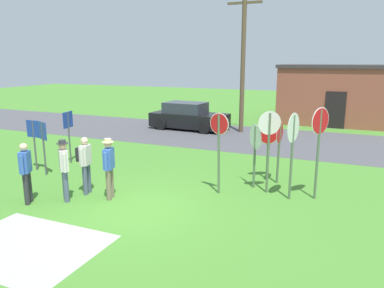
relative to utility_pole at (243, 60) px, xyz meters
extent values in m
plane|color=#47842D|center=(0.43, -11.52, -3.81)|extent=(80.00, 80.00, 0.00)
cube|color=#4C4C51|center=(0.43, -1.43, -3.80)|extent=(60.00, 6.40, 0.01)
cube|color=#ADAAA3|center=(-0.65, -14.14, -3.81)|extent=(3.20, 2.40, 0.01)
cube|color=brown|center=(4.59, 4.99, -2.13)|extent=(6.75, 3.62, 3.36)
cube|color=#383333|center=(4.59, 4.99, -0.35)|extent=(6.95, 3.82, 0.20)
cube|color=black|center=(4.59, 3.16, -2.76)|extent=(1.10, 0.08, 2.10)
cylinder|color=brown|center=(0.00, 0.00, -0.18)|extent=(0.24, 0.24, 7.26)
cube|color=brown|center=(0.00, 0.00, 2.85)|extent=(1.80, 0.12, 0.12)
cube|color=black|center=(-2.92, -0.35, -3.28)|extent=(4.38, 2.00, 0.76)
cube|color=#2D333D|center=(-3.16, -0.34, -2.60)|extent=(2.31, 1.63, 0.60)
cylinder|color=black|center=(-1.54, 0.48, -3.49)|extent=(0.65, 0.25, 0.64)
cylinder|color=black|center=(-1.63, -1.32, -3.49)|extent=(0.65, 0.25, 0.64)
cylinder|color=black|center=(-4.20, 0.61, -3.49)|extent=(0.65, 0.25, 0.64)
cylinder|color=black|center=(-4.29, -1.19, -3.49)|extent=(0.65, 0.25, 0.64)
cylinder|color=#51664C|center=(3.33, -8.85, -2.62)|extent=(0.10, 0.10, 2.37)
cylinder|color=white|center=(3.33, -8.85, -1.72)|extent=(0.57, 0.39, 0.69)
cylinder|color=red|center=(3.32, -8.84, -1.72)|extent=(0.53, 0.37, 0.63)
cylinder|color=#51664C|center=(2.86, -8.58, -2.85)|extent=(0.10, 0.10, 1.92)
cylinder|color=white|center=(2.86, -8.58, -2.21)|extent=(0.51, 0.60, 0.77)
cylinder|color=red|center=(2.87, -8.57, -2.21)|extent=(0.47, 0.55, 0.71)
cylinder|color=#51664C|center=(2.04, -9.51, -2.64)|extent=(0.10, 0.14, 2.34)
cylinder|color=white|center=(2.04, -9.51, -1.73)|extent=(0.61, 0.19, 0.63)
cylinder|color=red|center=(2.03, -9.52, -1.73)|extent=(0.57, 0.18, 0.58)
cylinder|color=#51664C|center=(3.45, -7.87, -2.84)|extent=(0.10, 0.08, 1.93)
cylinder|color=white|center=(3.45, -7.87, -2.17)|extent=(0.08, 0.71, 0.71)
cylinder|color=red|center=(3.46, -7.87, -2.17)|extent=(0.08, 0.66, 0.66)
cylinder|color=#51664C|center=(4.03, -9.13, -2.61)|extent=(0.08, 0.08, 2.39)
cylinder|color=white|center=(4.03, -9.13, -1.76)|extent=(0.20, 0.80, 0.82)
cylinder|color=red|center=(4.02, -9.13, -1.76)|extent=(0.19, 0.74, 0.76)
cylinder|color=#51664C|center=(3.06, -7.60, -2.87)|extent=(0.10, 0.10, 1.87)
cylinder|color=white|center=(3.06, -7.60, -2.25)|extent=(0.63, 0.44, 0.75)
cylinder|color=red|center=(3.06, -7.61, -2.25)|extent=(0.58, 0.41, 0.70)
cylinder|color=#51664C|center=(4.69, -8.82, -2.54)|extent=(0.10, 0.10, 2.54)
cylinder|color=white|center=(4.69, -8.82, -1.58)|extent=(0.39, 0.66, 0.76)
cylinder|color=red|center=(4.70, -8.82, -1.58)|extent=(0.36, 0.61, 0.70)
cylinder|color=#2D2D33|center=(-2.54, -12.19, -3.37)|extent=(0.14, 0.14, 0.88)
cylinder|color=#2D2D33|center=(-2.44, -12.39, -3.37)|extent=(0.14, 0.14, 0.88)
cube|color=#3860B7|center=(-2.49, -12.29, -2.64)|extent=(0.36, 0.42, 0.58)
cylinder|color=#3860B7|center=(-2.59, -12.07, -2.66)|extent=(0.09, 0.09, 0.52)
cylinder|color=#3860B7|center=(-2.38, -12.50, -2.66)|extent=(0.09, 0.09, 0.52)
sphere|color=beige|center=(-2.49, -12.29, -2.22)|extent=(0.21, 0.21, 0.21)
cylinder|color=#4C5670|center=(-1.52, -10.93, -3.37)|extent=(0.14, 0.14, 0.88)
cylinder|color=#4C5670|center=(-1.47, -11.14, -3.37)|extent=(0.14, 0.14, 0.88)
cube|color=beige|center=(-1.50, -11.04, -2.64)|extent=(0.29, 0.40, 0.58)
cylinder|color=beige|center=(-1.55, -10.80, -2.66)|extent=(0.09, 0.09, 0.52)
cylinder|color=beige|center=(-1.44, -11.27, -2.66)|extent=(0.09, 0.09, 0.52)
sphere|color=beige|center=(-1.50, -11.04, -2.22)|extent=(0.21, 0.21, 0.21)
cube|color=#232328|center=(-1.66, -11.07, -2.62)|extent=(0.19, 0.28, 0.40)
cylinder|color=#7A6B56|center=(-0.66, -11.01, -3.37)|extent=(0.14, 0.14, 0.88)
cylinder|color=#7A6B56|center=(-0.60, -11.22, -3.37)|extent=(0.14, 0.14, 0.88)
cube|color=#3860B7|center=(-0.63, -11.11, -2.64)|extent=(0.31, 0.41, 0.58)
cylinder|color=#3860B7|center=(-0.69, -10.88, -2.66)|extent=(0.09, 0.09, 0.52)
cylinder|color=#3860B7|center=(-0.57, -11.34, -2.66)|extent=(0.09, 0.09, 0.52)
sphere|color=tan|center=(-0.63, -11.11, -2.22)|extent=(0.21, 0.21, 0.21)
cylinder|color=beige|center=(-0.63, -11.11, -2.17)|extent=(0.31, 0.31, 0.02)
cylinder|color=beige|center=(-0.63, -11.11, -2.12)|extent=(0.19, 0.19, 0.09)
cylinder|color=#4C5670|center=(-1.75, -11.66, -3.37)|extent=(0.14, 0.14, 0.88)
cylinder|color=#4C5670|center=(-1.58, -11.81, -3.37)|extent=(0.14, 0.14, 0.88)
cube|color=beige|center=(-1.67, -11.73, -2.64)|extent=(0.41, 0.40, 0.58)
cylinder|color=beige|center=(-1.84, -11.57, -2.66)|extent=(0.09, 0.09, 0.52)
cylinder|color=beige|center=(-1.49, -11.89, -2.66)|extent=(0.09, 0.09, 0.52)
sphere|color=tan|center=(-1.67, -11.73, -2.22)|extent=(0.21, 0.21, 0.21)
cylinder|color=#333338|center=(-1.67, -11.73, -2.17)|extent=(0.32, 0.31, 0.02)
cylinder|color=#333338|center=(-1.67, -11.73, -2.12)|extent=(0.19, 0.19, 0.09)
cylinder|color=#4C4C51|center=(-3.96, -10.14, -2.89)|extent=(0.06, 0.06, 1.84)
cube|color=#1E389E|center=(-3.96, -10.14, -2.27)|extent=(0.56, 0.26, 0.60)
cylinder|color=#4C4C51|center=(-4.71, -9.82, -2.91)|extent=(0.06, 0.06, 1.79)
cube|color=#1E389E|center=(-4.71, -9.82, -2.32)|extent=(0.60, 0.04, 0.60)
cylinder|color=#4C4C51|center=(-4.25, -8.59, -2.83)|extent=(0.06, 0.06, 1.96)
cube|color=#1E389E|center=(-4.25, -8.59, -2.15)|extent=(0.11, 0.60, 0.60)
camera|label=1|loc=(5.43, -19.31, 0.04)|focal=34.72mm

